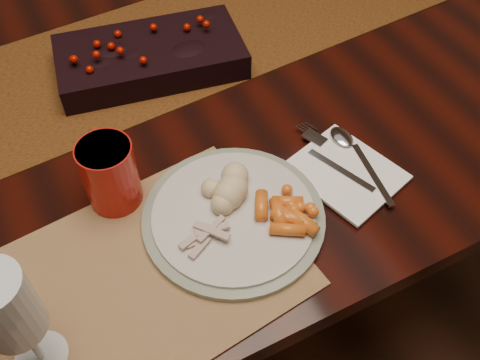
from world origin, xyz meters
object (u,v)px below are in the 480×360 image
red_cup (110,174)px  turkey_shreds (207,240)px  napkin (345,172)px  baby_carrots (273,213)px  dining_table (191,211)px  mashed_potatoes (225,186)px  centerpiece (150,53)px  wine_glass (18,325)px  placemat_main (144,275)px  dinner_plate (234,216)px

red_cup → turkey_shreds: bearing=-59.3°
red_cup → napkin: bearing=-19.0°
baby_carrots → dining_table: bearing=92.2°
mashed_potatoes → centerpiece: bearing=87.8°
centerpiece → turkey_shreds: (-0.07, -0.42, -0.01)m
dining_table → turkey_shreds: bearing=-105.0°
wine_glass → baby_carrots: bearing=7.6°
baby_carrots → red_cup: size_ratio=1.02×
placemat_main → dinner_plate: (0.15, 0.03, 0.01)m
centerpiece → napkin: size_ratio=2.12×
wine_glass → placemat_main: bearing=18.3°
dining_table → wine_glass: 0.70m
placemat_main → mashed_potatoes: bearing=15.2°
turkey_shreds → napkin: bearing=6.5°
mashed_potatoes → turkey_shreds: mashed_potatoes is taller
placemat_main → turkey_shreds: (0.10, -0.00, 0.02)m
dinner_plate → mashed_potatoes: mashed_potatoes is taller
baby_carrots → napkin: baby_carrots is taller
placemat_main → red_cup: 0.16m
dinner_plate → turkey_shreds: (-0.06, -0.03, 0.01)m
dining_table → napkin: napkin is taller
dining_table → mashed_potatoes: bearing=-96.4°
placemat_main → baby_carrots: baby_carrots is taller
centerpiece → placemat_main: (-0.17, -0.41, -0.04)m
mashed_potatoes → napkin: mashed_potatoes is taller
centerpiece → red_cup: 0.31m
dining_table → wine_glass: wine_glass is taller
napkin → baby_carrots: bearing=174.9°
mashed_potatoes → red_cup: bearing=150.7°
dining_table → mashed_potatoes: 0.50m
napkin → dining_table: bearing=101.2°
centerpiece → wine_glass: wine_glass is taller
mashed_potatoes → red_cup: 0.17m
dinner_plate → wine_glass: (-0.31, -0.08, 0.08)m
centerpiece → red_cup: red_cup is taller
turkey_shreds → napkin: (0.25, 0.03, -0.02)m
dining_table → placemat_main: placemat_main is taller
baby_carrots → red_cup: (-0.19, 0.15, 0.03)m
centerpiece → dinner_plate: (-0.02, -0.39, -0.03)m
placemat_main → wine_glass: (-0.15, -0.05, 0.09)m
red_cup → centerpiece: bearing=59.3°
centerpiece → placemat_main: size_ratio=0.82×
wine_glass → dining_table: bearing=48.6°
baby_carrots → wine_glass: size_ratio=0.59×
baby_carrots → turkey_shreds: (-0.10, 0.00, -0.00)m
centerpiece → mashed_potatoes: size_ratio=4.11×
centerpiece → napkin: bearing=-64.9°
mashed_potatoes → dinner_plate: bearing=-96.6°
centerpiece → wine_glass: bearing=-124.7°
turkey_shreds → red_cup: size_ratio=0.57×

